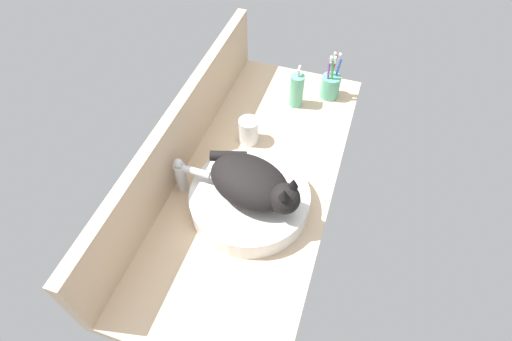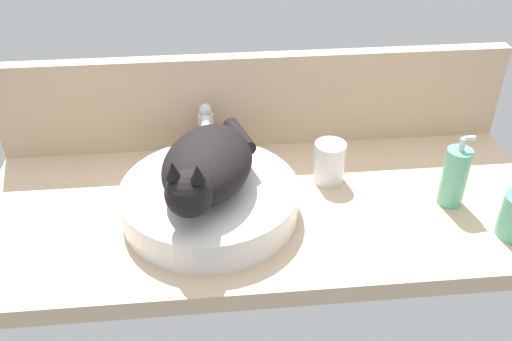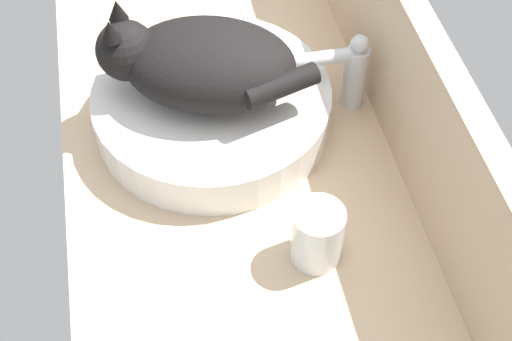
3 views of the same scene
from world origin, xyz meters
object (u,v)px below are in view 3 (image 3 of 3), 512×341
at_px(sink_basin, 212,107).
at_px(cat, 200,63).
at_px(water_glass, 317,237).
at_px(faucet, 349,69).

height_order(sink_basin, cat, cat).
relative_size(cat, water_glass, 3.25).
bearing_deg(sink_basin, cat, -104.22).
relative_size(sink_basin, cat, 1.19).
xyz_separation_m(faucet, water_glass, (0.27, -0.12, -0.03)).
distance_m(sink_basin, water_glass, 0.28).
bearing_deg(cat, water_glass, 21.84).
distance_m(cat, faucet, 0.23).
xyz_separation_m(cat, faucet, (0.00, 0.23, -0.05)).
relative_size(sink_basin, water_glass, 3.86).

